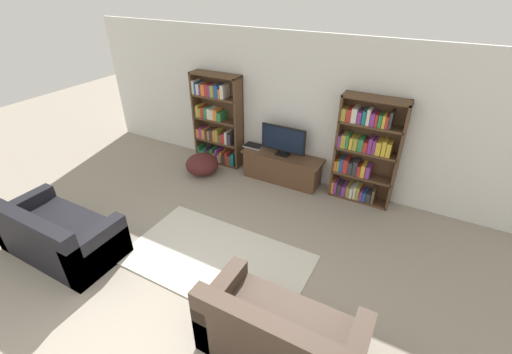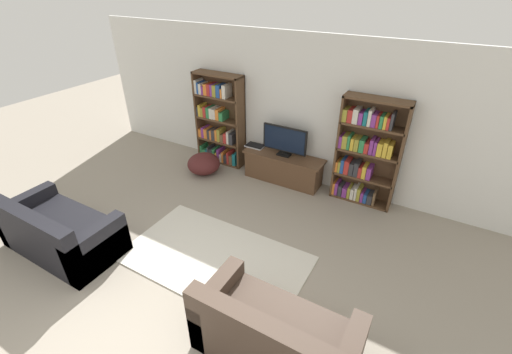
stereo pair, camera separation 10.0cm
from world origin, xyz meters
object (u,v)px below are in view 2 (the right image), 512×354
(bookshelf_left, at_px, (219,122))
(television, at_px, (285,140))
(bookshelf_right, at_px, (365,153))
(couch_left_sectional, at_px, (60,233))
(beanbag_ottoman, at_px, (204,164))
(couch_right_sofa, at_px, (275,336))
(tv_stand, at_px, (283,168))
(laptop, at_px, (255,146))

(bookshelf_left, bearing_deg, television, -3.58)
(television, bearing_deg, bookshelf_right, 3.83)
(bookshelf_left, relative_size, television, 2.16)
(television, relative_size, couch_left_sectional, 0.50)
(bookshelf_left, xyz_separation_m, beanbag_ottoman, (0.01, -0.60, -0.65))
(couch_left_sectional, distance_m, couch_right_sofa, 3.30)
(bookshelf_right, distance_m, beanbag_ottoman, 3.00)
(tv_stand, height_order, beanbag_ottoman, tv_stand)
(couch_left_sectional, xyz_separation_m, couch_right_sofa, (3.30, 0.08, 0.01))
(laptop, xyz_separation_m, couch_left_sectional, (-1.24, -3.28, -0.25))
(bookshelf_right, distance_m, couch_left_sectional, 4.69)
(bookshelf_left, height_order, laptop, bookshelf_left)
(tv_stand, relative_size, couch_left_sectional, 0.89)
(tv_stand, xyz_separation_m, couch_right_sofa, (1.43, -3.14, 0.03))
(tv_stand, bearing_deg, couch_right_sofa, -65.50)
(couch_right_sofa, bearing_deg, couch_left_sectional, -178.67)
(couch_right_sofa, height_order, beanbag_ottoman, couch_right_sofa)
(bookshelf_right, bearing_deg, couch_left_sectional, -134.50)
(tv_stand, distance_m, couch_left_sectional, 3.72)
(beanbag_ottoman, bearing_deg, laptop, 34.12)
(beanbag_ottoman, bearing_deg, couch_left_sectional, -98.52)
(beanbag_ottoman, bearing_deg, television, 19.15)
(tv_stand, height_order, couch_right_sofa, couch_right_sofa)
(tv_stand, relative_size, laptop, 4.21)
(bookshelf_right, height_order, tv_stand, bookshelf_right)
(bookshelf_right, bearing_deg, bookshelf_left, -179.98)
(bookshelf_left, xyz_separation_m, tv_stand, (1.47, -0.10, -0.58))
(bookshelf_right, xyz_separation_m, tv_stand, (-1.39, -0.10, -0.61))
(tv_stand, bearing_deg, television, 90.00)
(laptop, bearing_deg, television, -4.94)
(bookshelf_right, distance_m, laptop, 2.05)
(couch_left_sectional, bearing_deg, couch_right_sofa, 1.33)
(laptop, xyz_separation_m, beanbag_ottoman, (-0.83, -0.56, -0.35))
(couch_left_sectional, relative_size, couch_right_sofa, 1.05)
(couch_right_sofa, bearing_deg, television, 114.42)
(bookshelf_left, xyz_separation_m, laptop, (0.84, -0.04, -0.30))
(bookshelf_left, relative_size, beanbag_ottoman, 2.87)
(couch_left_sectional, bearing_deg, beanbag_ottoman, 81.48)
(couch_right_sofa, relative_size, beanbag_ottoman, 2.54)
(bookshelf_right, height_order, laptop, bookshelf_right)
(couch_left_sectional, height_order, beanbag_ottoman, couch_left_sectional)
(laptop, distance_m, beanbag_ottoman, 1.06)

